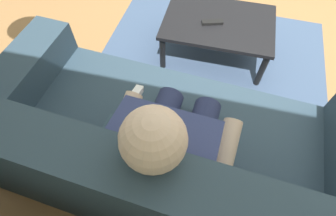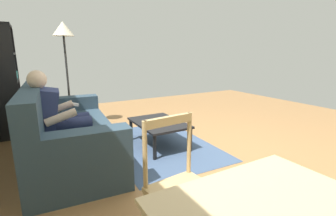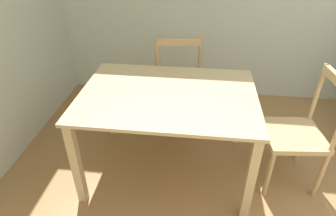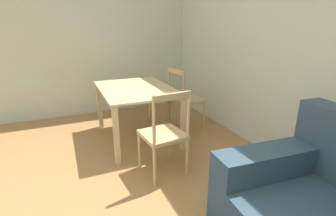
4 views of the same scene
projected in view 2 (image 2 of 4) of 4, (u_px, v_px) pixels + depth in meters
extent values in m
plane|color=#9E7042|center=(220.00, 161.00, 3.08)|extent=(8.61, 8.61, 0.00)
cube|color=#2D4251|center=(72.00, 142.00, 3.10)|extent=(2.20, 1.13, 0.44)
cube|color=#2D4251|center=(34.00, 109.00, 2.83)|extent=(2.14, 0.36, 0.52)
cube|color=#2D4251|center=(78.00, 143.00, 2.19)|extent=(0.31, 0.99, 0.21)
cube|color=#2D4251|center=(66.00, 104.00, 3.86)|extent=(0.31, 0.99, 0.21)
cube|color=#344C5B|center=(50.00, 114.00, 2.93)|extent=(0.42, 0.20, 0.36)
cube|color=navy|center=(47.00, 110.00, 2.84)|extent=(0.42, 0.33, 0.52)
sphere|color=beige|center=(37.00, 80.00, 2.74)|extent=(0.21, 0.21, 0.21)
cylinder|color=navy|center=(73.00, 124.00, 2.90)|extent=(0.18, 0.45, 0.15)
cylinder|color=beige|center=(93.00, 144.00, 3.05)|extent=(0.11, 0.11, 0.44)
cube|color=black|center=(101.00, 156.00, 3.13)|extent=(0.12, 0.25, 0.08)
cylinder|color=navy|center=(71.00, 119.00, 3.09)|extent=(0.18, 0.45, 0.15)
cylinder|color=beige|center=(91.00, 138.00, 3.25)|extent=(0.11, 0.11, 0.44)
cube|color=black|center=(98.00, 150.00, 3.32)|extent=(0.12, 0.25, 0.08)
cylinder|color=beige|center=(61.00, 117.00, 2.69)|extent=(0.12, 0.36, 0.19)
cylinder|color=beige|center=(60.00, 108.00, 3.13)|extent=(0.12, 0.36, 0.19)
cube|color=white|center=(73.00, 104.00, 3.19)|extent=(0.05, 0.16, 0.08)
cube|color=black|center=(159.00, 123.00, 3.52)|extent=(0.90, 0.63, 0.03)
cylinder|color=black|center=(190.00, 140.00, 3.34)|extent=(0.05, 0.05, 0.33)
cylinder|color=black|center=(162.00, 125.00, 4.04)|extent=(0.05, 0.05, 0.33)
cylinder|color=black|center=(155.00, 148.00, 3.08)|extent=(0.05, 0.05, 0.33)
cylinder|color=black|center=(131.00, 130.00, 3.77)|extent=(0.05, 0.05, 0.33)
cube|color=black|center=(154.00, 121.00, 3.53)|extent=(0.18, 0.10, 0.02)
cube|color=black|center=(4.00, 85.00, 3.60)|extent=(0.04, 0.36, 1.74)
cube|color=black|center=(8.00, 80.00, 4.31)|extent=(0.04, 0.36, 1.74)
cube|color=black|center=(13.00, 132.00, 4.15)|extent=(0.80, 0.36, 0.04)
cube|color=black|center=(10.00, 107.00, 4.05)|extent=(0.80, 0.36, 0.04)
cube|color=black|center=(6.00, 81.00, 3.95)|extent=(0.80, 0.36, 0.04)
cube|color=black|center=(2.00, 54.00, 3.86)|extent=(0.80, 0.36, 0.04)
cube|color=#2D5193|center=(14.00, 127.00, 4.17)|extent=(0.66, 0.29, 0.12)
cube|color=teal|center=(13.00, 120.00, 4.15)|extent=(0.67, 0.31, 0.12)
cube|color=maroon|center=(10.00, 102.00, 4.03)|extent=(0.66, 0.29, 0.12)
cube|color=teal|center=(7.00, 76.00, 3.98)|extent=(0.66, 0.30, 0.12)
cube|color=#D1B27F|center=(270.00, 214.00, 1.53)|extent=(0.06, 0.06, 0.70)
cube|color=tan|center=(185.00, 194.00, 1.61)|extent=(0.46, 0.46, 0.04)
cylinder|color=tan|center=(188.00, 199.00, 1.92)|extent=(0.04, 0.04, 0.43)
cylinder|color=tan|center=(145.00, 157.00, 1.60)|extent=(0.03, 0.03, 0.49)
cylinder|color=tan|center=(189.00, 144.00, 1.81)|extent=(0.03, 0.03, 0.49)
cube|color=tan|center=(168.00, 121.00, 1.66)|extent=(0.07, 0.38, 0.06)
cube|color=#3D5170|center=(159.00, 145.00, 3.60)|extent=(2.04, 1.46, 0.01)
cylinder|color=black|center=(72.00, 125.00, 4.51)|extent=(0.28, 0.28, 0.03)
cylinder|color=#333333|center=(68.00, 83.00, 4.33)|extent=(0.04, 0.04, 1.62)
cone|color=beige|center=(63.00, 29.00, 4.12)|extent=(0.36, 0.36, 0.24)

